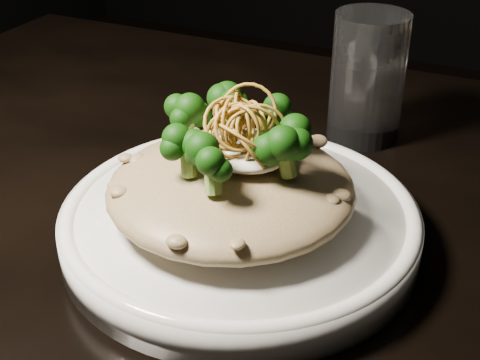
% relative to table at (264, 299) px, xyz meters
% --- Properties ---
extents(table, '(1.10, 0.80, 0.75)m').
position_rel_table_xyz_m(table, '(0.00, 0.00, 0.00)').
color(table, black).
rests_on(table, ground).
extents(plate, '(0.28, 0.28, 0.03)m').
position_rel_table_xyz_m(plate, '(-0.01, -0.03, 0.10)').
color(plate, white).
rests_on(plate, table).
extents(risotto, '(0.19, 0.19, 0.04)m').
position_rel_table_xyz_m(risotto, '(-0.01, -0.04, 0.13)').
color(risotto, brown).
rests_on(risotto, plate).
extents(broccoli, '(0.11, 0.11, 0.04)m').
position_rel_table_xyz_m(broccoli, '(-0.01, -0.03, 0.17)').
color(broccoli, black).
rests_on(broccoli, risotto).
extents(cheese, '(0.06, 0.06, 0.02)m').
position_rel_table_xyz_m(cheese, '(-0.00, -0.03, 0.16)').
color(cheese, white).
rests_on(cheese, risotto).
extents(shallots, '(0.05, 0.05, 0.03)m').
position_rel_table_xyz_m(shallots, '(-0.01, -0.03, 0.19)').
color(shallots, olive).
rests_on(shallots, cheese).
extents(drinking_glass, '(0.09, 0.09, 0.13)m').
position_rel_table_xyz_m(drinking_glass, '(0.03, 0.19, 0.15)').
color(drinking_glass, silver).
rests_on(drinking_glass, table).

